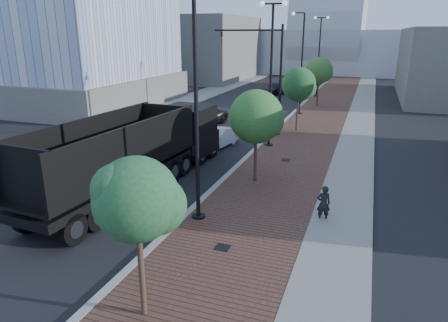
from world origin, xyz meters
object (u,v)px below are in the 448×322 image
(dump_truck, at_px, (157,148))
(pedestrian, at_px, (323,204))
(white_sedan, at_px, (217,138))
(dark_car_mid, at_px, (199,117))

(dump_truck, relative_size, pedestrian, 9.06)
(dump_truck, height_order, pedestrian, dump_truck)
(dump_truck, relative_size, white_sedan, 3.53)
(dark_car_mid, relative_size, pedestrian, 3.44)
(dump_truck, height_order, dark_car_mid, dump_truck)
(pedestrian, bearing_deg, dark_car_mid, -71.86)
(dark_car_mid, height_order, pedestrian, pedestrian)
(white_sedan, bearing_deg, pedestrian, -39.13)
(dump_truck, bearing_deg, dark_car_mid, 107.19)
(dark_car_mid, xyz_separation_m, pedestrian, (12.00, -14.96, 0.03))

